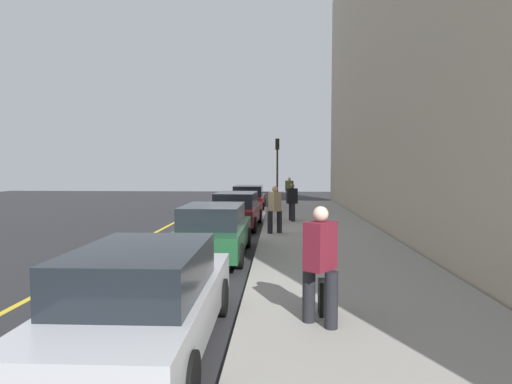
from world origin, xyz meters
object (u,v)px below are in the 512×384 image
parked_car_green (214,231)px  traffic_light_pole (277,160)px  pedestrian_tan_coat (275,208)px  pedestrian_olive_coat (289,189)px  parked_car_silver (146,299)px  parked_car_maroon (237,210)px  rolling_suitcase (325,297)px  pedestrian_black_coat (292,201)px  parked_car_red (249,198)px  pedestrian_burgundy_coat (320,262)px

parked_car_green → traffic_light_pole: (15.17, -1.74, 2.28)m
pedestrian_tan_coat → pedestrian_olive_coat: pedestrian_olive_coat is taller
parked_car_green → parked_car_silver: bearing=-179.7°
parked_car_maroon → rolling_suitcase: size_ratio=5.12×
pedestrian_black_coat → parked_car_maroon: bearing=116.1°
parked_car_red → pedestrian_burgundy_coat: 18.27m
parked_car_maroon → pedestrian_tan_coat: (-2.40, -1.64, 0.32)m
parked_car_red → pedestrian_black_coat: bearing=-157.0°
parked_car_silver → parked_car_red: bearing=-0.2°
parked_car_silver → rolling_suitcase: parked_car_silver is taller
parked_car_maroon → pedestrian_olive_coat: 10.84m
parked_car_maroon → pedestrian_tan_coat: size_ratio=2.72×
parked_car_maroon → parked_car_green: bearing=179.4°
rolling_suitcase → parked_car_red: bearing=8.2°
parked_car_silver → pedestrian_burgundy_coat: (0.78, -2.46, 0.37)m
rolling_suitcase → pedestrian_black_coat: bearing=0.8°
parked_car_red → pedestrian_tan_coat: 9.29m
traffic_light_pole → parked_car_green: bearing=173.4°
traffic_light_pole → parked_car_maroon: bearing=169.7°
parked_car_green → pedestrian_black_coat: pedestrian_black_coat is taller
pedestrian_black_coat → pedestrian_burgundy_coat: pedestrian_burgundy_coat is taller
pedestrian_tan_coat → pedestrian_burgundy_coat: 9.00m
pedestrian_burgundy_coat → rolling_suitcase: pedestrian_burgundy_coat is taller
parked_car_maroon → pedestrian_burgundy_coat: size_ratio=2.60×
parked_car_red → rolling_suitcase: parked_car_red is taller
parked_car_maroon → pedestrian_olive_coat: pedestrian_olive_coat is taller
parked_car_green → pedestrian_black_coat: size_ratio=2.68×
parked_car_silver → traffic_light_pole: traffic_light_pole is taller
parked_car_green → pedestrian_tan_coat: bearing=-25.8°
parked_car_red → pedestrian_burgundy_coat: pedestrian_burgundy_coat is taller
parked_car_red → parked_car_green: bearing=179.6°
parked_car_red → parked_car_silver: bearing=179.8°
parked_car_green → traffic_light_pole: size_ratio=1.07×
parked_car_silver → pedestrian_olive_coat: pedestrian_olive_coat is taller
pedestrian_black_coat → traffic_light_pole: (8.06, 0.70, 1.99)m
traffic_light_pole → parked_car_red: bearing=146.3°
pedestrian_tan_coat → pedestrian_black_coat: (3.57, -0.74, -0.03)m
pedestrian_burgundy_coat → pedestrian_tan_coat: bearing=5.0°
pedestrian_burgundy_coat → parked_car_green: bearing=24.6°
parked_car_red → pedestrian_black_coat: pedestrian_black_coat is taller
parked_car_green → pedestrian_black_coat: bearing=-19.0°
rolling_suitcase → pedestrian_burgundy_coat: bearing=163.2°
parked_car_green → pedestrian_olive_coat: pedestrian_olive_coat is taller
parked_car_maroon → pedestrian_black_coat: 2.67m
pedestrian_olive_coat → pedestrian_burgundy_coat: 21.92m
parked_car_red → pedestrian_black_coat: 6.06m
parked_car_silver → parked_car_green: size_ratio=1.02×
parked_car_maroon → pedestrian_tan_coat: 2.93m
parked_car_maroon → traffic_light_pole: (9.23, -1.68, 2.28)m
parked_car_green → traffic_light_pole: bearing=-6.6°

